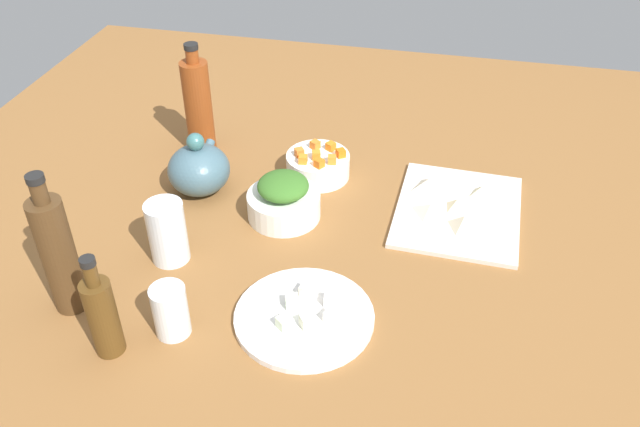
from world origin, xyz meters
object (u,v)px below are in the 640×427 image
object	(u,v)px
teapot	(199,169)
bottle_2	(58,253)
bowl_carrots	(318,166)
drinking_glass_0	(170,311)
bottle_0	(198,106)
plate_tofu	(304,317)
drinking_glass_1	(167,232)
cutting_board	(458,211)
bowl_greens	(284,205)
bottle_1	(102,315)

from	to	relation	value
teapot	bottle_2	xyz separation A→B (cm)	(-38.49, 9.47, 6.21)
bowl_carrots	drinking_glass_0	xyz separation A→B (cm)	(-51.84, 13.34, 2.10)
bottle_0	bottle_2	distance (cm)	55.05
drinking_glass_0	plate_tofu	bearing A→B (deg)	-70.52
teapot	drinking_glass_1	world-z (taller)	teapot
bottle_2	drinking_glass_0	world-z (taller)	bottle_2
cutting_board	drinking_glass_1	bearing A→B (deg)	116.61
plate_tofu	teapot	distance (cm)	45.92
bowl_greens	teapot	bearing A→B (deg)	75.86
teapot	drinking_glass_1	xyz separation A→B (cm)	(-22.77, -2.50, 0.65)
bottle_2	plate_tofu	bearing A→B (deg)	-82.57
plate_tofu	bottle_1	distance (cm)	33.21
bottle_1	cutting_board	bearing A→B (deg)	-46.83
teapot	drinking_glass_0	bearing A→B (deg)	-165.61
bottle_0	drinking_glass_1	distance (cm)	40.44
cutting_board	teapot	world-z (taller)	teapot
bowl_carrots	drinking_glass_0	size ratio (longest dim) A/B	1.49
plate_tofu	bowl_carrots	size ratio (longest dim) A/B	1.70
bowl_greens	bottle_1	distance (cm)	45.64
bottle_2	drinking_glass_0	bearing A→B (deg)	-96.00
teapot	bottle_2	distance (cm)	40.12
bottle_0	bottle_2	bearing A→B (deg)	176.14
drinking_glass_0	drinking_glass_1	world-z (taller)	drinking_glass_1
bottle_0	bottle_1	size ratio (longest dim) A/B	1.36
bottle_1	drinking_glass_1	size ratio (longest dim) A/B	1.56
teapot	drinking_glass_1	bearing A→B (deg)	-173.74
bowl_carrots	teapot	world-z (taller)	teapot
cutting_board	bottle_0	distance (cm)	63.62
bowl_greens	drinking_glass_1	xyz separation A→B (cm)	(-17.67, 17.73, 3.55)
bottle_0	teapot	bearing A→B (deg)	-160.67
bottle_0	cutting_board	bearing A→B (deg)	-101.63
bowl_carrots	drinking_glass_0	world-z (taller)	drinking_glass_0
plate_tofu	bottle_2	size ratio (longest dim) A/B	0.88
bowl_greens	bottle_1	bearing A→B (deg)	156.12
bottle_1	bottle_2	distance (cm)	14.45
bottle_1	drinking_glass_0	bearing A→B (deg)	-55.01
bottle_0	bowl_carrots	bearing A→B (deg)	-99.96
bowl_greens	bowl_carrots	size ratio (longest dim) A/B	1.06
bottle_1	bowl_greens	bearing A→B (deg)	-23.88
bowl_greens	bottle_2	bearing A→B (deg)	138.35
teapot	bottle_1	world-z (taller)	bottle_1
bowl_carrots	drinking_glass_1	world-z (taller)	drinking_glass_1
plate_tofu	drinking_glass_0	size ratio (longest dim) A/B	2.53
plate_tofu	bowl_greens	bearing A→B (deg)	21.63
bottle_0	bottle_1	world-z (taller)	bottle_0
bottle_1	drinking_glass_1	world-z (taller)	bottle_1
bowl_greens	plate_tofu	bearing A→B (deg)	-158.37
bottle_0	drinking_glass_0	distance (cm)	59.67
bottle_2	bottle_1	bearing A→B (deg)	-125.43
cutting_board	bowl_carrots	distance (cm)	32.75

